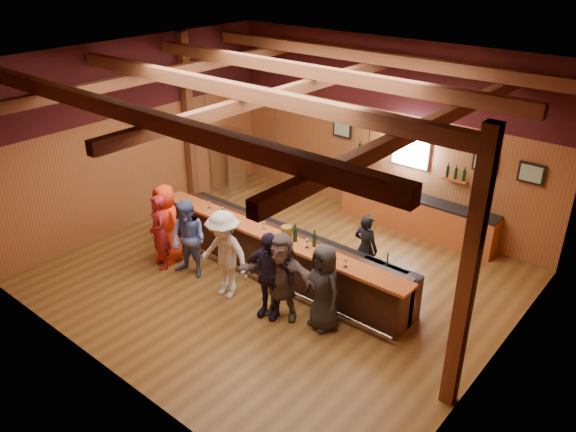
{
  "coord_description": "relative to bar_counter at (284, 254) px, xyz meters",
  "views": [
    {
      "loc": [
        6.65,
        -7.7,
        6.5
      ],
      "look_at": [
        0.0,
        0.3,
        1.35
      ],
      "focal_mm": 35.0,
      "sensor_mm": 36.0,
      "label": 1
    }
  ],
  "objects": [
    {
      "name": "bottle_b",
      "position": [
        0.92,
        -0.17,
        0.73
      ],
      "size": [
        0.08,
        0.08,
        0.35
      ],
      "color": "black",
      "rests_on": "bar_counter"
    },
    {
      "name": "glass_a",
      "position": [
        -2.46,
        -0.38,
        0.72
      ],
      "size": [
        0.08,
        0.08,
        0.18
      ],
      "color": "silver",
      "rests_on": "bar_counter"
    },
    {
      "name": "glass_c",
      "position": [
        -1.44,
        -0.35,
        0.72
      ],
      "size": [
        0.08,
        0.08,
        0.19
      ],
      "color": "silver",
      "rests_on": "bar_counter"
    },
    {
      "name": "bottle_a",
      "position": [
        0.5,
        -0.25,
        0.74
      ],
      "size": [
        0.08,
        0.08,
        0.39
      ],
      "color": "black",
      "rests_on": "bar_counter"
    },
    {
      "name": "customer_brown",
      "position": [
        0.89,
        -1.14,
        0.36
      ],
      "size": [
        1.71,
        0.98,
        1.76
      ],
      "primitive_type": "imported",
      "rotation": [
        0.0,
        0.0,
        0.3
      ],
      "color": "#5D4E4B",
      "rests_on": "ground"
    },
    {
      "name": "bar_counter",
      "position": [
        0.0,
        0.0,
        0.0
      ],
      "size": [
        6.3,
        1.07,
        1.11
      ],
      "color": "black",
      "rests_on": "ground"
    },
    {
      "name": "glass_h",
      "position": [
        1.83,
        -0.42,
        0.72
      ],
      "size": [
        0.08,
        0.08,
        0.19
      ],
      "color": "silver",
      "rests_on": "bar_counter"
    },
    {
      "name": "wine_shelves",
      "position": [
        0.78,
        3.73,
        1.1
      ],
      "size": [
        3.0,
        0.18,
        0.3
      ],
      "color": "#9C451C",
      "rests_on": "room"
    },
    {
      "name": "back_bar_cabinet",
      "position": [
        1.18,
        3.57,
        -0.05
      ],
      "size": [
        4.0,
        0.52,
        0.95
      ],
      "color": "#9C451C",
      "rests_on": "ground"
    },
    {
      "name": "window",
      "position": [
        0.78,
        3.8,
        1.53
      ],
      "size": [
        0.95,
        0.09,
        0.95
      ],
      "color": "silver",
      "rests_on": "room"
    },
    {
      "name": "glass_e",
      "position": [
        -0.32,
        -0.26,
        0.72
      ],
      "size": [
        0.08,
        0.08,
        0.18
      ],
      "color": "silver",
      "rests_on": "bar_counter"
    },
    {
      "name": "customer_redvest",
      "position": [
        -2.3,
        -1.44,
        0.33
      ],
      "size": [
        0.73,
        0.63,
        1.69
      ],
      "primitive_type": "imported",
      "rotation": [
        0.0,
        0.0,
        -0.45
      ],
      "color": "maroon",
      "rests_on": "ground"
    },
    {
      "name": "glass_f",
      "position": [
        0.84,
        -0.3,
        0.73
      ],
      "size": [
        0.09,
        0.09,
        0.2
      ],
      "color": "silver",
      "rests_on": "bar_counter"
    },
    {
      "name": "room",
      "position": [
        -0.02,
        -0.09,
        2.69
      ],
      "size": [
        9.04,
        9.0,
        4.52
      ],
      "color": "brown",
      "rests_on": "ground"
    },
    {
      "name": "glass_d",
      "position": [
        -1.25,
        -0.4,
        0.71
      ],
      "size": [
        0.08,
        0.08,
        0.17
      ],
      "color": "silver",
      "rests_on": "bar_counter"
    },
    {
      "name": "customer_orange",
      "position": [
        -2.42,
        -1.14,
        0.38
      ],
      "size": [
        0.89,
        0.58,
        1.81
      ],
      "primitive_type": "imported",
      "rotation": [
        0.0,
        0.0,
        0.0
      ],
      "color": "#ED3C16",
      "rests_on": "ground"
    },
    {
      "name": "ice_bucket",
      "position": [
        0.28,
        -0.25,
        0.71
      ],
      "size": [
        0.23,
        0.23,
        0.25
      ],
      "primitive_type": "cylinder",
      "color": "brown",
      "rests_on": "bar_counter"
    },
    {
      "name": "stainless_fridge",
      "position": [
        -4.12,
        2.45,
        0.38
      ],
      "size": [
        0.7,
        0.7,
        1.8
      ],
      "primitive_type": "cube",
      "color": "silver",
      "rests_on": "ground"
    },
    {
      "name": "customer_navy",
      "position": [
        0.69,
        -1.27,
        0.37
      ],
      "size": [
        1.11,
        0.66,
        1.78
      ],
      "primitive_type": "imported",
      "rotation": [
        0.0,
        0.0,
        0.23
      ],
      "color": "black",
      "rests_on": "ground"
    },
    {
      "name": "glass_g",
      "position": [
        1.19,
        -0.33,
        0.73
      ],
      "size": [
        0.09,
        0.09,
        0.2
      ],
      "color": "silver",
      "rests_on": "bar_counter"
    },
    {
      "name": "customer_white",
      "position": [
        -0.42,
        -1.32,
        0.41
      ],
      "size": [
        1.23,
        0.73,
        1.86
      ],
      "primitive_type": "imported",
      "rotation": [
        0.0,
        0.0,
        0.04
      ],
      "color": "silver",
      "rests_on": "ground"
    },
    {
      "name": "framed_pictures",
      "position": [
        1.65,
        3.79,
        1.58
      ],
      "size": [
        5.35,
        0.05,
        0.45
      ],
      "color": "black",
      "rests_on": "room"
    },
    {
      "name": "bartender",
      "position": [
        1.41,
        0.94,
        0.24
      ],
      "size": [
        0.56,
        0.37,
        1.52
      ],
      "primitive_type": "imported",
      "rotation": [
        0.0,
        0.0,
        3.12
      ],
      "color": "black",
      "rests_on": "ground"
    },
    {
      "name": "customer_dark",
      "position": [
        1.7,
        -0.9,
        0.32
      ],
      "size": [
        0.94,
        0.74,
        1.69
      ],
      "primitive_type": "imported",
      "rotation": [
        0.0,
        0.0,
        -0.28
      ],
      "color": "#252527",
      "rests_on": "ground"
    },
    {
      "name": "pendant_lights",
      "position": [
        -0.02,
        -0.15,
        2.19
      ],
      "size": [
        4.24,
        0.24,
        1.37
      ],
      "color": "black",
      "rests_on": "room"
    },
    {
      "name": "customer_denim",
      "position": [
        -1.54,
        -1.27,
        0.34
      ],
      "size": [
        0.92,
        0.77,
        1.72
      ],
      "primitive_type": "imported",
      "rotation": [
        0.0,
        0.0,
        0.15
      ],
      "color": "#5465A9",
      "rests_on": "ground"
    },
    {
      "name": "glass_b",
      "position": [
        -1.93,
        -0.29,
        0.7
      ],
      "size": [
        0.07,
        0.07,
        0.16
      ],
      "color": "silver",
      "rests_on": "bar_counter"
    }
  ]
}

